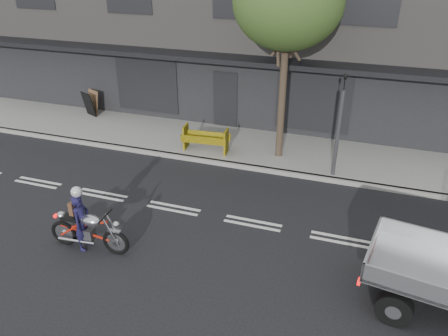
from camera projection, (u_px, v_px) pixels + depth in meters
ground at (174, 208)px, 12.76m from camera, size 80.00×80.00×0.00m
sidewalk at (225, 144)px, 16.68m from camera, size 32.00×3.20×0.15m
kerb at (210, 161)px, 15.33m from camera, size 32.00×0.20×0.15m
building_main at (269, 12)px, 20.43m from camera, size 26.00×10.00×8.00m
street_tree at (288, 3)px, 13.24m from camera, size 3.40×3.40×6.74m
traffic_light_pole at (338, 132)px, 13.63m from camera, size 0.12×0.12×3.50m
motorcycle at (88, 230)px, 10.83m from camera, size 2.17×0.63×1.12m
rider at (82, 223)px, 10.79m from camera, size 0.39×0.57×1.51m
construction_barrier at (203, 141)px, 15.54m from camera, size 1.73×0.82×0.94m
sandwich_board at (89, 104)px, 18.89m from camera, size 0.79×0.68×1.06m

